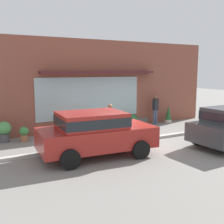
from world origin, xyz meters
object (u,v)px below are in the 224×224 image
potted_plant_window_center (61,129)px  potted_plant_doorstep (85,125)px  pedestrian_with_handbag (111,118)px  potted_plant_low_front (168,114)px  potted_plant_window_right (4,130)px  potted_plant_by_entrance (132,120)px  parked_car_red (95,131)px  potted_plant_near_hydrant (109,124)px  potted_plant_trailing_edge (24,133)px  pedestrian_passerby (155,107)px  fire_hydrant (95,129)px

potted_plant_window_center → potted_plant_doorstep: 1.42m
pedestrian_with_handbag → potted_plant_low_front: size_ratio=1.48×
potted_plant_window_right → potted_plant_by_entrance: 6.61m
parked_car_red → potted_plant_near_hydrant: size_ratio=6.54×
parked_car_red → potted_plant_near_hydrant: 4.37m
potted_plant_low_front → potted_plant_by_entrance: size_ratio=1.43×
pedestrian_with_handbag → potted_plant_window_center: bearing=-150.4°
potted_plant_window_center → potted_plant_by_entrance: potted_plant_by_entrance is taller
potted_plant_window_center → potted_plant_by_entrance: (4.14, 0.19, 0.03)m
pedestrian_with_handbag → potted_plant_trailing_edge: 3.94m
potted_plant_doorstep → potted_plant_by_entrance: (2.75, -0.12, -0.00)m
potted_plant_window_center → pedestrian_with_handbag: bearing=-28.6°
parked_car_red → potted_plant_window_right: 4.53m
potted_plant_near_hydrant → pedestrian_with_handbag: bearing=-114.6°
pedestrian_passerby → parked_car_red: pedestrian_passerby is taller
potted_plant_near_hydrant → potted_plant_doorstep: bearing=165.8°
fire_hydrant → pedestrian_with_handbag: (0.86, 0.10, 0.45)m
potted_plant_low_front → potted_plant_trailing_edge: potted_plant_low_front is taller
potted_plant_trailing_edge → potted_plant_by_entrance: 5.86m
potted_plant_window_center → potted_plant_near_hydrant: 2.60m
pedestrian_passerby → potted_plant_by_entrance: pedestrian_passerby is taller
fire_hydrant → parked_car_red: bearing=-115.4°
pedestrian_with_handbag → potted_plant_trailing_edge: pedestrian_with_handbag is taller
pedestrian_with_handbag → potted_plant_by_entrance: bearing=90.8°
potted_plant_doorstep → pedestrian_with_handbag: bearing=-64.5°
potted_plant_window_center → potted_plant_doorstep: bearing=12.6°
fire_hydrant → potted_plant_window_center: fire_hydrant is taller
potted_plant_window_right → potted_plant_by_entrance: bearing=0.4°
potted_plant_near_hydrant → potted_plant_window_right: potted_plant_window_right is taller
pedestrian_passerby → parked_car_red: bearing=-149.7°
pedestrian_passerby → parked_car_red: 6.73m
potted_plant_near_hydrant → parked_car_red: bearing=-124.9°
potted_plant_trailing_edge → parked_car_red: bearing=-61.5°
pedestrian_with_handbag → potted_plant_near_hydrant: size_ratio=2.38×
potted_plant_window_center → potted_plant_window_right: bearing=176.6°
pedestrian_with_handbag → potted_plant_window_right: (-4.54, 1.28, -0.38)m
potted_plant_trailing_edge → fire_hydrant: bearing=-20.1°
potted_plant_by_entrance → fire_hydrant: bearing=-154.0°
potted_plant_by_entrance → potted_plant_near_hydrant: bearing=-173.2°
fire_hydrant → potted_plant_window_right: size_ratio=1.00×
pedestrian_with_handbag → potted_plant_low_front: 4.83m
potted_plant_near_hydrant → potted_plant_window_right: (-5.07, 0.14, 0.17)m
pedestrian_with_handbag → potted_plant_low_front: bearing=74.5°
potted_plant_doorstep → potted_plant_window_right: bearing=-177.5°
pedestrian_with_handbag → pedestrian_passerby: bearing=78.2°
potted_plant_window_center → potted_plant_low_front: (6.69, 0.21, 0.15)m
pedestrian_with_handbag → pedestrian_passerby: pedestrian_passerby is taller
pedestrian_passerby → potted_plant_doorstep: bearing=175.0°
pedestrian_with_handbag → parked_car_red: size_ratio=0.36×
pedestrian_passerby → potted_plant_trailing_edge: bearing=179.3°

